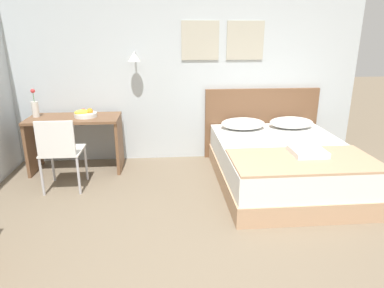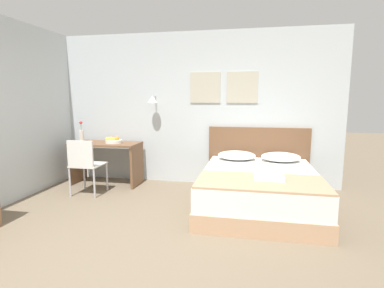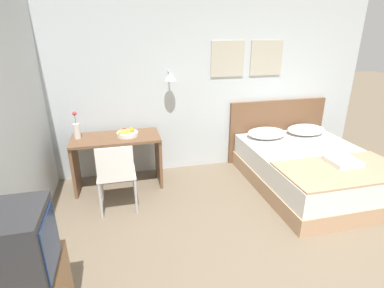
{
  "view_description": "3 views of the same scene",
  "coord_description": "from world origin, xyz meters",
  "px_view_note": "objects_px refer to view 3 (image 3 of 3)",
  "views": [
    {
      "loc": [
        -0.18,
        -2.09,
        1.81
      ],
      "look_at": [
        0.11,
        1.35,
        0.68
      ],
      "focal_mm": 32.0,
      "sensor_mm": 36.0,
      "label": 1
    },
    {
      "loc": [
        1.14,
        -2.4,
        1.51
      ],
      "look_at": [
        0.32,
        1.77,
        0.87
      ],
      "focal_mm": 28.0,
      "sensor_mm": 36.0,
      "label": 2
    },
    {
      "loc": [
        -1.28,
        -1.56,
        2.12
      ],
      "look_at": [
        -0.4,
        1.98,
        0.71
      ],
      "focal_mm": 28.0,
      "sensor_mm": 36.0,
      "label": 3
    }
  ],
  "objects_px": {
    "desk": "(117,152)",
    "desk_chair": "(116,172)",
    "bed": "(311,170)",
    "television": "(13,247)",
    "flower_vase": "(77,129)",
    "pillow_left": "(267,133)",
    "headboard": "(276,130)",
    "fruit_bowl": "(127,133)",
    "pillow_right": "(306,130)",
    "throw_blanket": "(343,170)",
    "folded_towel_near_foot": "(343,161)"
  },
  "relations": [
    {
      "from": "desk",
      "to": "flower_vase",
      "type": "relative_size",
      "value": 3.18
    },
    {
      "from": "throw_blanket",
      "to": "desk_chair",
      "type": "bearing_deg",
      "value": 167.22
    },
    {
      "from": "desk_chair",
      "to": "fruit_bowl",
      "type": "relative_size",
      "value": 3.07
    },
    {
      "from": "flower_vase",
      "to": "television",
      "type": "height_order",
      "value": "flower_vase"
    },
    {
      "from": "pillow_right",
      "to": "throw_blanket",
      "type": "height_order",
      "value": "pillow_right"
    },
    {
      "from": "desk",
      "to": "television",
      "type": "distance_m",
      "value": 2.37
    },
    {
      "from": "pillow_left",
      "to": "fruit_bowl",
      "type": "height_order",
      "value": "fruit_bowl"
    },
    {
      "from": "folded_towel_near_foot",
      "to": "fruit_bowl",
      "type": "bearing_deg",
      "value": 156.45
    },
    {
      "from": "folded_towel_near_foot",
      "to": "fruit_bowl",
      "type": "distance_m",
      "value": 2.82
    },
    {
      "from": "bed",
      "to": "flower_vase",
      "type": "xyz_separation_m",
      "value": [
        -3.13,
        0.74,
        0.61
      ]
    },
    {
      "from": "bed",
      "to": "flower_vase",
      "type": "distance_m",
      "value": 3.28
    },
    {
      "from": "pillow_left",
      "to": "headboard",
      "type": "bearing_deg",
      "value": 41.36
    },
    {
      "from": "desk_chair",
      "to": "desk",
      "type": "bearing_deg",
      "value": 88.36
    },
    {
      "from": "flower_vase",
      "to": "television",
      "type": "xyz_separation_m",
      "value": [
        -0.14,
        -2.31,
        -0.02
      ]
    },
    {
      "from": "folded_towel_near_foot",
      "to": "desk_chair",
      "type": "xyz_separation_m",
      "value": [
        -2.76,
        0.46,
        -0.04
      ]
    },
    {
      "from": "headboard",
      "to": "pillow_left",
      "type": "xyz_separation_m",
      "value": [
        -0.35,
        -0.31,
        0.08
      ]
    },
    {
      "from": "fruit_bowl",
      "to": "desk_chair",
      "type": "bearing_deg",
      "value": -105.01
    },
    {
      "from": "pillow_right",
      "to": "desk_chair",
      "type": "bearing_deg",
      "value": -166.77
    },
    {
      "from": "television",
      "to": "fruit_bowl",
      "type": "bearing_deg",
      "value": 70.5
    },
    {
      "from": "desk",
      "to": "fruit_bowl",
      "type": "height_order",
      "value": "fruit_bowl"
    },
    {
      "from": "flower_vase",
      "to": "television",
      "type": "bearing_deg",
      "value": -93.57
    },
    {
      "from": "bed",
      "to": "pillow_right",
      "type": "height_order",
      "value": "pillow_right"
    },
    {
      "from": "desk",
      "to": "desk_chair",
      "type": "relative_size",
      "value": 1.34
    },
    {
      "from": "bed",
      "to": "folded_towel_near_foot",
      "type": "height_order",
      "value": "folded_towel_near_foot"
    },
    {
      "from": "headboard",
      "to": "desk",
      "type": "height_order",
      "value": "headboard"
    },
    {
      "from": "folded_towel_near_foot",
      "to": "bed",
      "type": "bearing_deg",
      "value": 102.5
    },
    {
      "from": "desk_chair",
      "to": "flower_vase",
      "type": "bearing_deg",
      "value": 123.19
    },
    {
      "from": "pillow_left",
      "to": "folded_towel_near_foot",
      "type": "height_order",
      "value": "pillow_left"
    },
    {
      "from": "pillow_right",
      "to": "fruit_bowl",
      "type": "distance_m",
      "value": 2.84
    },
    {
      "from": "pillow_left",
      "to": "pillow_right",
      "type": "relative_size",
      "value": 1.0
    },
    {
      "from": "headboard",
      "to": "flower_vase",
      "type": "relative_size",
      "value": 4.54
    },
    {
      "from": "headboard",
      "to": "flower_vase",
      "type": "bearing_deg",
      "value": -174.73
    },
    {
      "from": "desk_chair",
      "to": "flower_vase",
      "type": "relative_size",
      "value": 2.38
    },
    {
      "from": "headboard",
      "to": "desk_chair",
      "type": "relative_size",
      "value": 1.91
    },
    {
      "from": "bed",
      "to": "headboard",
      "type": "height_order",
      "value": "headboard"
    },
    {
      "from": "throw_blanket",
      "to": "folded_towel_near_foot",
      "type": "distance_m",
      "value": 0.18
    },
    {
      "from": "desk_chair",
      "to": "flower_vase",
      "type": "distance_m",
      "value": 0.93
    },
    {
      "from": "bed",
      "to": "television",
      "type": "distance_m",
      "value": 3.68
    },
    {
      "from": "headboard",
      "to": "pillow_left",
      "type": "bearing_deg",
      "value": -138.64
    },
    {
      "from": "headboard",
      "to": "fruit_bowl",
      "type": "xyz_separation_m",
      "value": [
        -2.48,
        -0.35,
        0.27
      ]
    },
    {
      "from": "headboard",
      "to": "flower_vase",
      "type": "distance_m",
      "value": 3.16
    },
    {
      "from": "folded_towel_near_foot",
      "to": "desk_chair",
      "type": "distance_m",
      "value": 2.8
    },
    {
      "from": "pillow_right",
      "to": "throw_blanket",
      "type": "xyz_separation_m",
      "value": [
        -0.35,
        -1.31,
        -0.06
      ]
    },
    {
      "from": "desk_chair",
      "to": "television",
      "type": "bearing_deg",
      "value": -111.3
    },
    {
      "from": "desk_chair",
      "to": "flower_vase",
      "type": "height_order",
      "value": "flower_vase"
    },
    {
      "from": "bed",
      "to": "desk_chair",
      "type": "xyz_separation_m",
      "value": [
        -2.66,
        0.02,
        0.28
      ]
    },
    {
      "from": "bed",
      "to": "throw_blanket",
      "type": "xyz_separation_m",
      "value": [
        0.0,
        -0.58,
        0.27
      ]
    },
    {
      "from": "bed",
      "to": "desk_chair",
      "type": "height_order",
      "value": "desk_chair"
    },
    {
      "from": "throw_blanket",
      "to": "pillow_left",
      "type": "bearing_deg",
      "value": 104.86
    },
    {
      "from": "bed",
      "to": "pillow_left",
      "type": "distance_m",
      "value": 0.87
    }
  ]
}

